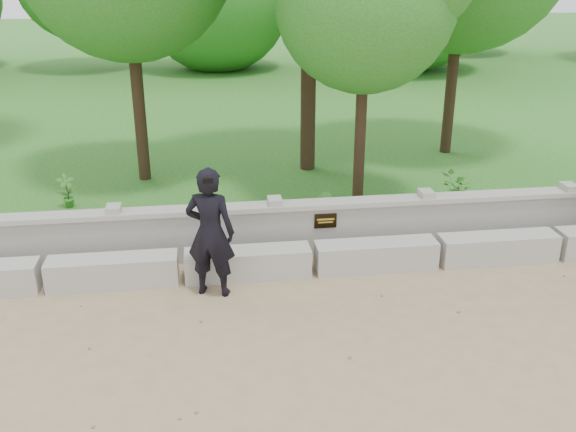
% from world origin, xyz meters
% --- Properties ---
extents(ground, '(80.00, 80.00, 0.00)m').
position_xyz_m(ground, '(0.00, 0.00, 0.00)').
color(ground, '#9A805E').
rests_on(ground, ground).
extents(lawn, '(40.00, 22.00, 0.25)m').
position_xyz_m(lawn, '(0.00, 14.00, 0.12)').
color(lawn, '#235A18').
rests_on(lawn, ground).
extents(concrete_bench, '(11.90, 0.45, 0.45)m').
position_xyz_m(concrete_bench, '(0.00, 1.90, 0.22)').
color(concrete_bench, '#ADABA4').
rests_on(concrete_bench, ground).
extents(parapet_wall, '(12.50, 0.35, 0.90)m').
position_xyz_m(parapet_wall, '(0.00, 2.60, 0.46)').
color(parapet_wall, '#A3A19A').
rests_on(parapet_wall, ground).
extents(man_main, '(0.80, 0.74, 1.91)m').
position_xyz_m(man_main, '(-1.55, 1.46, 0.96)').
color(man_main, black).
rests_on(man_main, ground).
extents(shrub_a, '(0.41, 0.35, 0.65)m').
position_xyz_m(shrub_a, '(-4.09, 4.64, 0.57)').
color(shrub_a, '#387A29').
rests_on(shrub_a, lawn).
extents(shrub_b, '(0.36, 0.37, 0.52)m').
position_xyz_m(shrub_b, '(0.47, 3.30, 0.51)').
color(shrub_b, '#387A29').
rests_on(shrub_b, lawn).
extents(shrub_c, '(0.74, 0.70, 0.66)m').
position_xyz_m(shrub_c, '(3.00, 3.68, 0.58)').
color(shrub_c, '#387A29').
rests_on(shrub_c, lawn).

